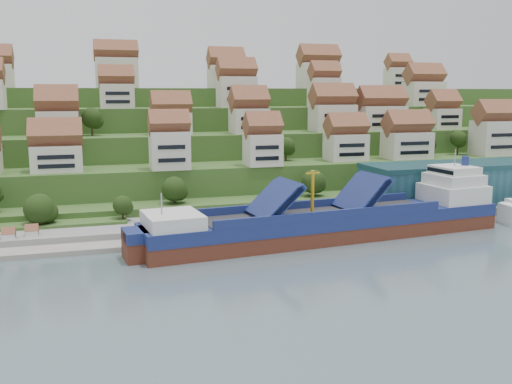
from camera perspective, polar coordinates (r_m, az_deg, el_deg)
name	(u,v)px	position (r m, az deg, el deg)	size (l,w,h in m)	color
ground	(312,240)	(116.54, 5.67, -4.82)	(300.00, 300.00, 0.00)	slate
quay	(367,214)	(137.83, 11.01, -2.19)	(180.00, 14.00, 2.20)	gray
pebble_beach	(11,245)	(120.56, -23.31, -4.85)	(45.00, 20.00, 1.00)	gray
hillside	(207,144)	(212.95, -4.97, 4.77)	(260.00, 128.00, 31.00)	#2D4C1E
hillside_village	(257,109)	(173.37, 0.15, 8.28)	(155.51, 63.80, 29.64)	silver
hillside_trees	(228,148)	(150.42, -2.84, 4.44)	(139.28, 60.89, 31.45)	#233C14
warehouse	(477,182)	(155.71, 21.23, 0.98)	(60.00, 15.00, 10.00)	#214C59
flagpole	(370,194)	(131.54, 11.37, -0.21)	(1.28, 0.16, 8.00)	gray
cargo_ship	(338,222)	(118.40, 8.22, -3.02)	(77.65, 19.43, 17.03)	#56271A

